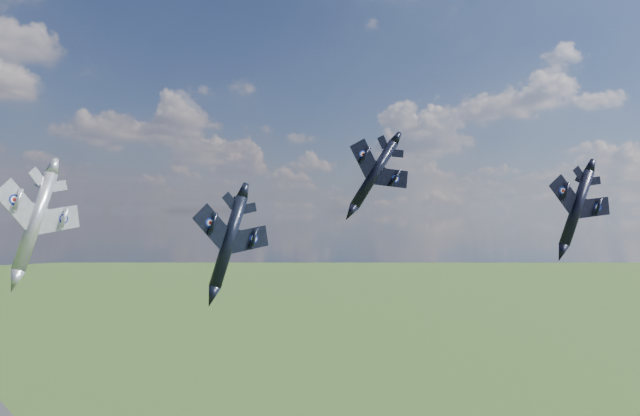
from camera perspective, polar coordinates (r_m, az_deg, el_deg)
jet_lead_navy at (r=72.93m, az=-8.36°, el=-3.04°), size 11.67×15.34×6.39m
jet_right_navy at (r=78.63m, az=22.42°, el=0.02°), size 13.70×15.48×5.88m
jet_high_navy at (r=94.06m, az=4.98°, el=3.11°), size 16.04×18.84×9.08m
jet_left_silver at (r=66.20m, az=-24.61°, el=-1.08°), size 13.86×16.11×5.97m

